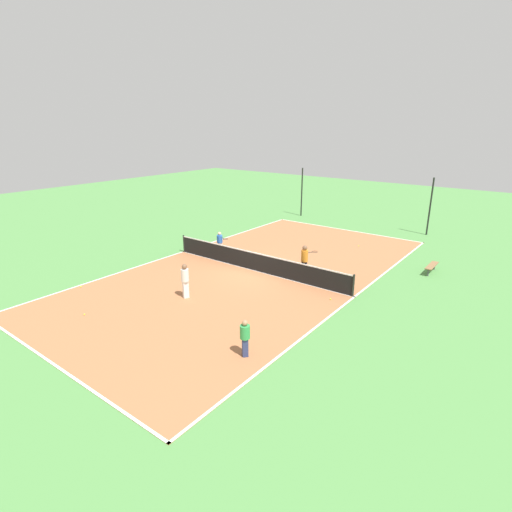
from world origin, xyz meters
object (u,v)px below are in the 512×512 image
object	(u,v)px
tennis_ball_left_sideline	(84,314)
tennis_ball_midcourt	(81,287)
player_far_white	(185,279)
player_far_green	(245,336)
fence_post_back_left	(302,192)
fence_post_back_right	(430,207)
player_near_blue	(220,241)
player_center_orange	(305,259)
tennis_ball_near_net	(359,246)
bench	(432,266)
tennis_ball_far_baseline	(331,299)
tennis_net	(256,261)

from	to	relation	value
tennis_ball_left_sideline	tennis_ball_midcourt	xyz separation A→B (m)	(-3.02, 1.59, 0.00)
player_far_white	player_far_green	world-z (taller)	player_far_white
fence_post_back_left	fence_post_back_right	distance (m)	10.92
player_near_blue	tennis_ball_midcourt	distance (m)	8.71
tennis_ball_left_sideline	fence_post_back_left	size ratio (longest dim) A/B	0.02
player_center_orange	tennis_ball_near_net	distance (m)	7.21
tennis_ball_near_net	tennis_ball_left_sideline	bearing A→B (deg)	-107.42
tennis_ball_near_net	fence_post_back_right	bearing A→B (deg)	65.07
player_near_blue	player_far_green	bearing A→B (deg)	-31.97
player_near_blue	player_center_orange	xyz separation A→B (m)	(6.44, -0.40, 0.25)
fence_post_back_right	bench	bearing A→B (deg)	-73.36
bench	tennis_ball_midcourt	size ratio (longest dim) A/B	23.52
bench	tennis_ball_near_net	world-z (taller)	bench
bench	tennis_ball_midcourt	distance (m)	18.76
player_far_green	tennis_ball_far_baseline	world-z (taller)	player_far_green
player_far_white	tennis_ball_near_net	bearing A→B (deg)	-170.97
player_far_green	player_near_blue	xyz separation A→B (m)	(-8.73, 8.35, -0.00)
player_far_white	player_far_green	bearing A→B (deg)	90.22
player_center_orange	tennis_ball_left_sideline	bearing A→B (deg)	-174.84
player_center_orange	tennis_ball_left_sideline	distance (m)	11.05
fence_post_back_left	tennis_ball_far_baseline	bearing A→B (deg)	-54.62
player_far_green	tennis_ball_left_sideline	xyz separation A→B (m)	(-7.53, -1.72, -0.75)
tennis_net	player_center_orange	xyz separation A→B (m)	(2.63, 0.82, 0.46)
player_far_white	tennis_ball_midcourt	size ratio (longest dim) A/B	24.85
player_near_blue	player_center_orange	bearing A→B (deg)	8.22
tennis_ball_far_baseline	tennis_ball_midcourt	world-z (taller)	same
player_far_green	player_center_orange	distance (m)	8.28
tennis_net	tennis_ball_left_sideline	xyz separation A→B (m)	(-2.60, -8.86, -0.53)
player_near_blue	tennis_ball_left_sideline	xyz separation A→B (m)	(1.20, -10.08, -0.74)
tennis_net	bench	size ratio (longest dim) A/B	7.33
player_center_orange	bench	bearing A→B (deg)	-13.71
tennis_ball_near_net	tennis_ball_far_baseline	world-z (taller)	same
tennis_ball_near_net	player_far_green	bearing A→B (deg)	-81.52
bench	player_far_white	xyz separation A→B (m)	(-8.37, -10.62, 0.60)
player_near_blue	tennis_ball_far_baseline	xyz separation A→B (m)	(8.96, -2.21, -0.74)
tennis_net	tennis_ball_far_baseline	xyz separation A→B (m)	(5.15, -0.99, -0.53)
player_far_green	tennis_ball_left_sideline	distance (m)	7.76
tennis_net	fence_post_back_right	bearing A→B (deg)	68.63
player_center_orange	tennis_ball_left_sideline	world-z (taller)	player_center_orange
tennis_net	player_near_blue	distance (m)	4.00
player_far_green	player_near_blue	distance (m)	12.08
tennis_ball_midcourt	tennis_ball_far_baseline	bearing A→B (deg)	30.20
tennis_ball_near_net	tennis_ball_midcourt	size ratio (longest dim) A/B	1.00
tennis_net	tennis_ball_far_baseline	distance (m)	5.28
tennis_ball_near_net	tennis_ball_left_sideline	xyz separation A→B (m)	(-5.28, -16.82, 0.00)
bench	tennis_ball_near_net	xyz separation A→B (m)	(-5.25, 2.26, -0.33)
tennis_net	bench	xyz separation A→B (m)	(7.92, 5.70, -0.20)
fence_post_back_left	tennis_ball_left_sideline	bearing A→B (deg)	-82.87
tennis_ball_near_net	fence_post_back_right	xyz separation A→B (m)	(2.79, 5.99, 2.07)
tennis_net	player_far_white	size ratio (longest dim) A/B	6.94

